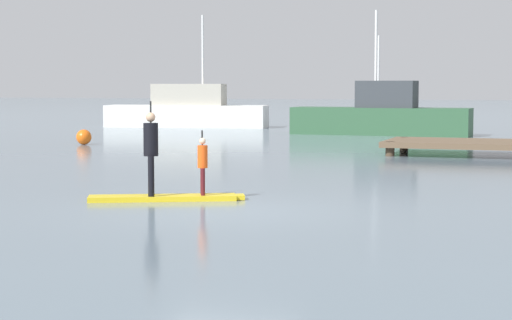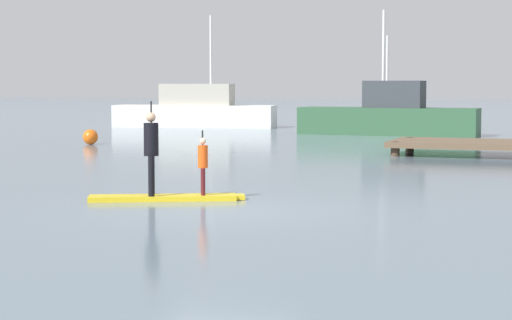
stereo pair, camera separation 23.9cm
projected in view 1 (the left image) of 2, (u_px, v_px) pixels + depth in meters
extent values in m
plane|color=slate|center=(224.00, 212.00, 16.05)|extent=(240.00, 240.00, 0.00)
cube|color=gold|center=(162.00, 198.00, 17.59)|extent=(2.81, 1.67, 0.10)
cube|color=gold|center=(238.00, 197.00, 17.74)|extent=(0.37, 0.44, 0.09)
cylinder|color=black|center=(151.00, 175.00, 17.70)|extent=(0.12, 0.12, 0.77)
cylinder|color=black|center=(151.00, 177.00, 17.36)|extent=(0.12, 0.12, 0.77)
cylinder|color=black|center=(151.00, 139.00, 17.47)|extent=(0.38, 0.38, 0.63)
sphere|color=tan|center=(151.00, 117.00, 17.44)|extent=(0.18, 0.18, 0.18)
cylinder|color=black|center=(151.00, 148.00, 17.70)|extent=(0.03, 0.03, 1.82)
cube|color=black|center=(151.00, 190.00, 17.76)|extent=(0.09, 0.14, 0.18)
cylinder|color=#4C1419|center=(202.00, 181.00, 17.75)|extent=(0.08, 0.08, 0.53)
cylinder|color=#4C1419|center=(203.00, 182.00, 17.53)|extent=(0.08, 0.08, 0.53)
cylinder|color=#E54C14|center=(203.00, 157.00, 17.60)|extent=(0.26, 0.26, 0.44)
sphere|color=beige|center=(203.00, 141.00, 17.58)|extent=(0.13, 0.13, 0.13)
cylinder|color=black|center=(202.00, 162.00, 17.78)|extent=(0.03, 0.03, 1.25)
cube|color=black|center=(202.00, 189.00, 17.82)|extent=(0.09, 0.14, 0.18)
cube|color=#2D5638|center=(380.00, 121.00, 40.45)|extent=(7.96, 1.97, 1.22)
cube|color=#33383D|center=(387.00, 94.00, 40.26)|extent=(2.59, 1.56, 1.19)
cylinder|color=silver|center=(376.00, 45.00, 40.25)|extent=(0.12, 0.12, 3.12)
cube|color=silver|center=(187.00, 116.00, 47.73)|extent=(8.69, 3.39, 1.16)
cube|color=#B2AD9E|center=(189.00, 95.00, 47.61)|extent=(3.94, 2.12, 1.12)
cylinder|color=silver|center=(203.00, 50.00, 47.29)|extent=(0.12, 0.12, 3.57)
cube|color=silver|center=(384.00, 117.00, 51.18)|extent=(6.44, 3.00, 0.85)
cube|color=#33383D|center=(387.00, 100.00, 51.00)|extent=(3.05, 1.67, 0.99)
cylinder|color=silver|center=(379.00, 64.00, 51.14)|extent=(0.12, 0.12, 3.15)
cylinder|color=#473828|center=(390.00, 149.00, 28.48)|extent=(0.28, 0.28, 0.45)
cylinder|color=#473828|center=(404.00, 144.00, 30.91)|extent=(0.28, 0.28, 0.45)
sphere|color=orange|center=(84.00, 137.00, 33.90)|extent=(0.57, 0.57, 0.57)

